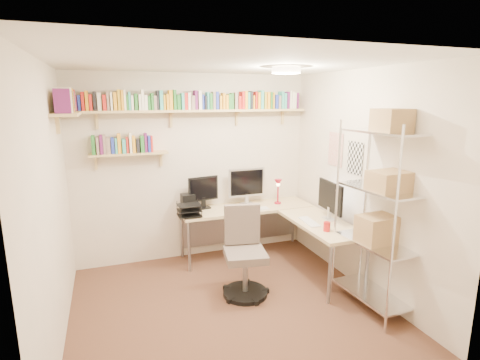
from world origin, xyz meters
name	(u,v)px	position (x,y,z in m)	size (l,w,h in m)	color
ground	(230,307)	(0.00, 0.00, 0.00)	(3.20, 3.20, 0.00)	#46261E
room_shell	(229,164)	(0.00, 0.00, 1.55)	(3.24, 3.04, 2.52)	beige
wall_shelves	(163,111)	(-0.42, 1.30, 2.03)	(3.12, 1.09, 0.79)	tan
corner_desk	(256,212)	(0.69, 0.98, 0.70)	(1.89, 1.84, 1.23)	beige
office_chair	(244,258)	(0.26, 0.24, 0.42)	(0.53, 0.54, 1.00)	black
wire_rack	(382,197)	(1.42, -0.54, 1.22)	(0.46, 0.87, 2.08)	silver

